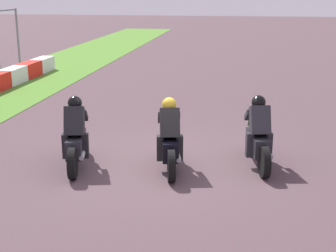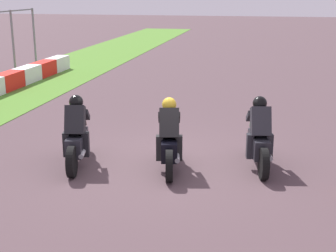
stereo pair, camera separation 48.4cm
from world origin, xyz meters
The scene contains 4 objects.
ground_plane centered at (0.00, 0.00, 0.00)m, with size 120.00×120.00×0.00m, color #4D3A3E.
rider_lane_a centered at (0.19, -1.97, 0.62)m, with size 2.03×0.61×1.51m.
rider_lane_b centered at (-0.30, -0.15, 0.62)m, with size 2.03×0.64×1.51m.
rider_lane_c centered at (-0.46, 1.82, 0.62)m, with size 2.02×0.65×1.51m.
Camera 1 is at (-9.80, -1.57, 3.65)m, focal length 51.89 mm.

